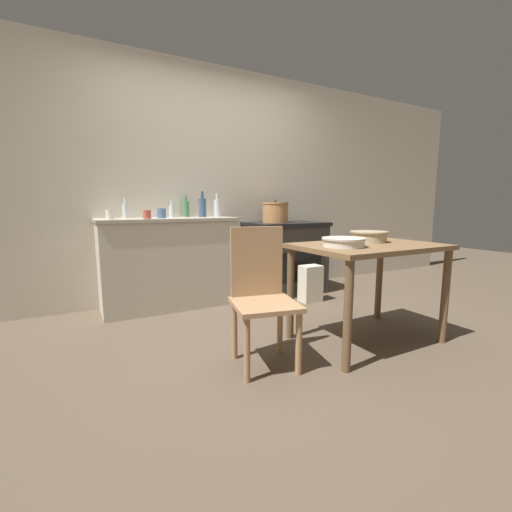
% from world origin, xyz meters
% --- Properties ---
extents(ground_plane, '(14.00, 14.00, 0.00)m').
position_xyz_m(ground_plane, '(0.00, 0.00, 0.00)').
color(ground_plane, brown).
extents(wall_back, '(8.00, 0.07, 2.55)m').
position_xyz_m(wall_back, '(0.00, 1.58, 1.27)').
color(wall_back, beige).
rests_on(wall_back, ground_plane).
extents(counter_cabinet, '(1.36, 0.52, 0.91)m').
position_xyz_m(counter_cabinet, '(-0.57, 1.31, 0.46)').
color(counter_cabinet, beige).
rests_on(counter_cabinet, ground_plane).
extents(stove, '(0.90, 0.64, 0.84)m').
position_xyz_m(stove, '(0.80, 1.25, 0.42)').
color(stove, '#38332D').
rests_on(stove, ground_plane).
extents(work_table, '(1.07, 0.73, 0.75)m').
position_xyz_m(work_table, '(0.53, -0.31, 0.64)').
color(work_table, brown).
rests_on(work_table, ground_plane).
extents(chair, '(0.47, 0.47, 0.90)m').
position_xyz_m(chair, '(-0.36, -0.24, 0.47)').
color(chair, '#A87F56').
rests_on(chair, ground_plane).
extents(flour_sack, '(0.23, 0.16, 0.39)m').
position_xyz_m(flour_sack, '(0.82, 0.77, 0.20)').
color(flour_sack, beige).
rests_on(flour_sack, ground_plane).
extents(stock_pot, '(0.31, 0.31, 0.26)m').
position_xyz_m(stock_pot, '(0.66, 1.25, 0.96)').
color(stock_pot, '#B77A47').
rests_on(stock_pot, stove).
extents(mixing_bowl_large, '(0.29, 0.29, 0.08)m').
position_xyz_m(mixing_bowl_large, '(0.64, -0.19, 0.80)').
color(mixing_bowl_large, tan).
rests_on(mixing_bowl_large, work_table).
extents(mixing_bowl_small, '(0.30, 0.30, 0.06)m').
position_xyz_m(mixing_bowl_small, '(0.25, -0.34, 0.79)').
color(mixing_bowl_small, silver).
rests_on(mixing_bowl_small, work_table).
extents(bottle_far_left, '(0.08, 0.08, 0.27)m').
position_xyz_m(bottle_far_left, '(-0.18, 1.36, 1.02)').
color(bottle_far_left, '#3D5675').
rests_on(bottle_far_left, counter_cabinet).
extents(bottle_left, '(0.07, 0.07, 0.23)m').
position_xyz_m(bottle_left, '(-0.33, 1.49, 1.00)').
color(bottle_left, '#517F5B').
rests_on(bottle_left, counter_cabinet).
extents(bottle_mid_left, '(0.06, 0.06, 0.20)m').
position_xyz_m(bottle_mid_left, '(-0.95, 1.42, 0.99)').
color(bottle_mid_left, silver).
rests_on(bottle_mid_left, counter_cabinet).
extents(bottle_center_left, '(0.06, 0.06, 0.17)m').
position_xyz_m(bottle_center_left, '(-0.49, 1.45, 0.98)').
color(bottle_center_left, silver).
rests_on(bottle_center_left, counter_cabinet).
extents(bottle_center, '(0.07, 0.07, 0.25)m').
position_xyz_m(bottle_center, '(-0.02, 1.33, 1.01)').
color(bottle_center, silver).
rests_on(bottle_center, counter_cabinet).
extents(cup_center_right, '(0.08, 0.08, 0.08)m').
position_xyz_m(cup_center_right, '(-0.80, 1.15, 0.95)').
color(cup_center_right, '#B74C42').
rests_on(cup_center_right, counter_cabinet).
extents(cup_mid_right, '(0.09, 0.09, 0.10)m').
position_xyz_m(cup_mid_right, '(-0.63, 1.29, 0.96)').
color(cup_mid_right, '#4C6B99').
rests_on(cup_mid_right, counter_cabinet).
extents(cup_right, '(0.07, 0.07, 0.09)m').
position_xyz_m(cup_right, '(-1.11, 1.23, 0.96)').
color(cup_right, silver).
rests_on(cup_right, counter_cabinet).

